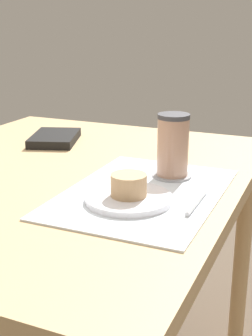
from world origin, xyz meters
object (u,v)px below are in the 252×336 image
dining_table (58,201)px  coffee_mug (173,145)px  pastry (129,185)px  small_book (55,138)px  pastry_plate (129,199)px

dining_table → coffee_mug: size_ratio=7.53×
pastry → small_book: (0.35, 0.39, -0.03)m
pastry → small_book: pastry is taller
pastry → pastry_plate: bearing=0.0°
dining_table → small_book: bearing=32.6°
dining_table → pastry: 0.29m
coffee_mug → small_book: coffee_mug is taller
dining_table → pastry: (-0.12, -0.24, 0.12)m
dining_table → coffee_mug: coffee_mug is taller
pastry_plate → pastry: 0.03m
dining_table → small_book: size_ratio=5.77×
small_book → pastry: bearing=-151.6°
coffee_mug → small_book: (0.17, 0.42, -0.07)m
pastry_plate → small_book: bearing=47.7°
pastry_plate → small_book: small_book is taller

